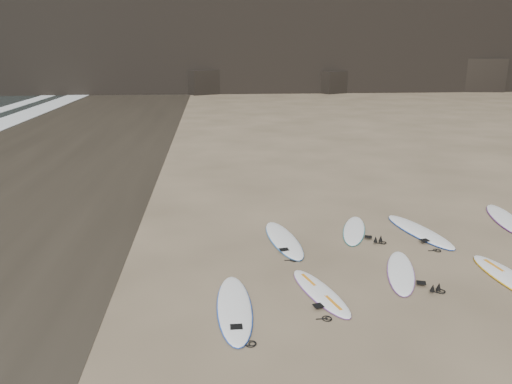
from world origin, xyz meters
TOP-DOWN VIEW (x-y plane):
  - ground at (0.00, 0.00)m, footprint 240.00×240.00m
  - wet_sand at (-13.00, 10.00)m, footprint 12.00×200.00m
  - surfboard_0 at (-4.55, -1.04)m, footprint 0.65×2.69m
  - surfboard_1 at (-2.77, -0.56)m, footprint 1.14×2.31m
  - surfboard_2 at (-0.78, 0.22)m, footprint 1.27×2.42m
  - surfboard_5 at (-3.11, 2.36)m, footprint 1.00×2.78m
  - surfboard_6 at (-1.08, 2.89)m, footprint 1.26×2.37m
  - surfboard_7 at (0.65, 2.63)m, footprint 1.30×2.86m
  - surfboard_8 at (3.55, 3.36)m, footprint 1.25×2.85m

SIDE VIEW (x-z plane):
  - ground at x=0.00m, z-range 0.00..0.00m
  - wet_sand at x=-13.00m, z-range 0.00..0.01m
  - surfboard_1 at x=-2.77m, z-range 0.00..0.08m
  - surfboard_6 at x=-1.08m, z-range 0.00..0.08m
  - surfboard_2 at x=-0.78m, z-range 0.00..0.08m
  - surfboard_0 at x=-4.55m, z-range 0.00..0.10m
  - surfboard_5 at x=-3.11m, z-range 0.00..0.10m
  - surfboard_8 at x=3.55m, z-range 0.00..0.10m
  - surfboard_7 at x=0.65m, z-range 0.00..0.10m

